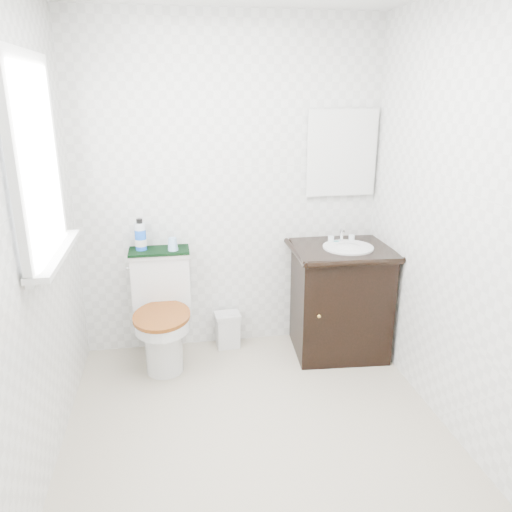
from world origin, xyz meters
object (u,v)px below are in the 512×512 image
object	(u,v)px
mouthwash_bottle	(140,236)
cup	(173,244)
toilet	(163,316)
trash_bin	(228,330)
vanity	(340,297)

from	to	relation	value
mouthwash_bottle	cup	size ratio (longest dim) A/B	2.47
toilet	mouthwash_bottle	size ratio (longest dim) A/B	3.57
trash_bin	mouthwash_bottle	bearing A→B (deg)	179.42
trash_bin	cup	bearing A→B (deg)	-173.26
vanity	mouthwash_bottle	xyz separation A→B (m)	(-1.42, 0.20, 0.48)
toilet	trash_bin	xyz separation A→B (m)	(0.48, 0.13, -0.21)
toilet	trash_bin	size ratio (longest dim) A/B	2.90
toilet	vanity	xyz separation A→B (m)	(1.29, -0.06, 0.08)
toilet	vanity	distance (m)	1.30
cup	mouthwash_bottle	bearing A→B (deg)	166.96
mouthwash_bottle	trash_bin	bearing A→B (deg)	-0.58
toilet	vanity	size ratio (longest dim) A/B	0.86
trash_bin	cup	size ratio (longest dim) A/B	3.04
vanity	toilet	bearing A→B (deg)	177.15
mouthwash_bottle	cup	world-z (taller)	mouthwash_bottle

